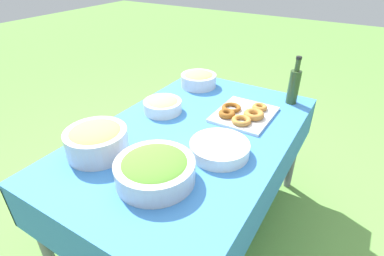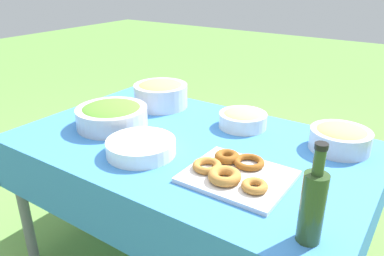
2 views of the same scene
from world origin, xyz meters
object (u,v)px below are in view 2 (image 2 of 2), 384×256
bread_bowl (340,137)px  fruit_bowl (161,93)px  salad_bowl (112,115)px  pasta_bowl (243,118)px  olive_oil_bottle (313,204)px  plate_stack (141,147)px  donut_platter (234,173)px

bread_bowl → fruit_bowl: size_ratio=0.86×
salad_bowl → pasta_bowl: salad_bowl is taller
pasta_bowl → fruit_bowl: bearing=178.9°
olive_oil_bottle → fruit_bowl: bearing=148.4°
olive_oil_bottle → salad_bowl: bearing=165.0°
pasta_bowl → plate_stack: size_ratio=0.80×
plate_stack → donut_platter: bearing=6.7°
salad_bowl → fruit_bowl: 0.34m
pasta_bowl → bread_bowl: (0.43, 0.01, 0.01)m
fruit_bowl → plate_stack: bearing=-59.5°
pasta_bowl → fruit_bowl: fruit_bowl is taller
plate_stack → fruit_bowl: fruit_bowl is taller
plate_stack → fruit_bowl: 0.56m
bread_bowl → pasta_bowl: bearing=-178.4°
pasta_bowl → donut_platter: bearing=-66.5°
pasta_bowl → plate_stack: pasta_bowl is taller
pasta_bowl → bread_bowl: bearing=1.6°
pasta_bowl → donut_platter: pasta_bowl is taller
olive_oil_bottle → fruit_bowl: 1.17m
olive_oil_bottle → fruit_bowl: (-1.00, 0.62, -0.04)m
bread_bowl → plate_stack: bearing=-142.7°
plate_stack → olive_oil_bottle: bearing=-10.5°
olive_oil_bottle → fruit_bowl: size_ratio=1.03×
plate_stack → bread_bowl: bearing=37.3°
plate_stack → bread_bowl: size_ratio=1.14×
salad_bowl → plate_stack: bearing=-25.1°
bread_bowl → fruit_bowl: fruit_bowl is taller
pasta_bowl → olive_oil_bottle: 0.79m
donut_platter → fruit_bowl: size_ratio=1.26×
donut_platter → olive_oil_bottle: size_ratio=1.22×
salad_bowl → bread_bowl: 1.00m
fruit_bowl → bread_bowl: bearing=0.2°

